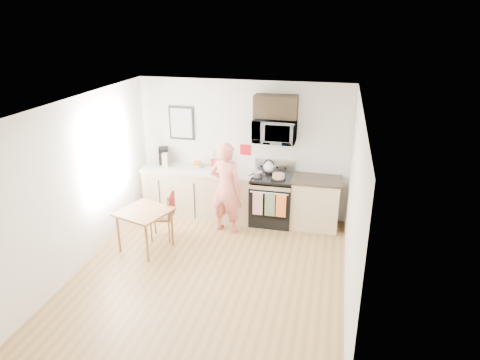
% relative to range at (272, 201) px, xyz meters
% --- Properties ---
extents(floor, '(4.60, 4.60, 0.00)m').
position_rel_range_xyz_m(floor, '(-0.63, -1.98, -0.44)').
color(floor, olive).
rests_on(floor, ground).
extents(back_wall, '(4.00, 0.04, 2.60)m').
position_rel_range_xyz_m(back_wall, '(-0.63, 0.32, 0.86)').
color(back_wall, white).
rests_on(back_wall, floor).
extents(front_wall, '(4.00, 0.04, 2.60)m').
position_rel_range_xyz_m(front_wall, '(-0.63, -4.28, 0.86)').
color(front_wall, white).
rests_on(front_wall, floor).
extents(left_wall, '(0.04, 4.60, 2.60)m').
position_rel_range_xyz_m(left_wall, '(-2.63, -1.98, 0.86)').
color(left_wall, white).
rests_on(left_wall, floor).
extents(right_wall, '(0.04, 4.60, 2.60)m').
position_rel_range_xyz_m(right_wall, '(1.37, -1.98, 0.86)').
color(right_wall, white).
rests_on(right_wall, floor).
extents(ceiling, '(4.00, 4.60, 0.04)m').
position_rel_range_xyz_m(ceiling, '(-0.63, -1.98, 2.16)').
color(ceiling, white).
rests_on(ceiling, back_wall).
extents(window, '(0.06, 1.40, 1.50)m').
position_rel_range_xyz_m(window, '(-2.59, -1.18, 1.11)').
color(window, silver).
rests_on(window, left_wall).
extents(cabinet_left, '(2.10, 0.60, 0.90)m').
position_rel_range_xyz_m(cabinet_left, '(-1.43, 0.02, 0.01)').
color(cabinet_left, tan).
rests_on(cabinet_left, floor).
extents(countertop_left, '(2.14, 0.64, 0.04)m').
position_rel_range_xyz_m(countertop_left, '(-1.43, 0.02, 0.48)').
color(countertop_left, silver).
rests_on(countertop_left, cabinet_left).
extents(cabinet_right, '(0.84, 0.60, 0.90)m').
position_rel_range_xyz_m(cabinet_right, '(0.80, 0.02, 0.01)').
color(cabinet_right, tan).
rests_on(cabinet_right, floor).
extents(countertop_right, '(0.88, 0.64, 0.04)m').
position_rel_range_xyz_m(countertop_right, '(0.80, 0.02, 0.48)').
color(countertop_right, black).
rests_on(countertop_right, cabinet_right).
extents(range, '(0.76, 0.70, 1.16)m').
position_rel_range_xyz_m(range, '(0.00, 0.00, 0.00)').
color(range, black).
rests_on(range, floor).
extents(microwave, '(0.76, 0.51, 0.42)m').
position_rel_range_xyz_m(microwave, '(-0.00, 0.10, 1.32)').
color(microwave, '#ACACB0').
rests_on(microwave, back_wall).
extents(upper_cabinet, '(0.76, 0.35, 0.40)m').
position_rel_range_xyz_m(upper_cabinet, '(-0.00, 0.15, 1.74)').
color(upper_cabinet, black).
rests_on(upper_cabinet, back_wall).
extents(wall_art, '(0.50, 0.04, 0.65)m').
position_rel_range_xyz_m(wall_art, '(-1.83, 0.30, 1.31)').
color(wall_art, black).
rests_on(wall_art, back_wall).
extents(wall_trivet, '(0.20, 0.02, 0.20)m').
position_rel_range_xyz_m(wall_trivet, '(-0.58, 0.31, 0.86)').
color(wall_trivet, '#AE0E18').
rests_on(wall_trivet, back_wall).
extents(person, '(0.68, 0.51, 1.67)m').
position_rel_range_xyz_m(person, '(-0.74, -0.53, 0.40)').
color(person, '#D14739').
rests_on(person, floor).
extents(dining_table, '(0.82, 0.82, 0.70)m').
position_rel_range_xyz_m(dining_table, '(-1.89, -1.46, 0.18)').
color(dining_table, brown).
rests_on(dining_table, floor).
extents(chair, '(0.46, 0.43, 0.86)m').
position_rel_range_xyz_m(chair, '(-1.65, -1.04, 0.12)').
color(chair, brown).
rests_on(chair, floor).
extents(knife_block, '(0.13, 0.17, 0.25)m').
position_rel_range_xyz_m(knife_block, '(-0.97, 0.24, 0.63)').
color(knife_block, brown).
rests_on(knife_block, countertop_left).
extents(utensil_crock, '(0.12, 0.12, 0.35)m').
position_rel_range_xyz_m(utensil_crock, '(-1.18, 0.23, 0.65)').
color(utensil_crock, '#AE0E18').
rests_on(utensil_crock, countertop_left).
extents(fruit_bowl, '(0.27, 0.27, 0.11)m').
position_rel_range_xyz_m(fruit_bowl, '(-1.47, 0.17, 0.55)').
color(fruit_bowl, white).
rests_on(fruit_bowl, countertop_left).
extents(milk_carton, '(0.11, 0.11, 0.27)m').
position_rel_range_xyz_m(milk_carton, '(-2.09, 0.02, 0.64)').
color(milk_carton, tan).
rests_on(milk_carton, countertop_left).
extents(coffee_maker, '(0.25, 0.30, 0.32)m').
position_rel_range_xyz_m(coffee_maker, '(-2.19, 0.17, 0.66)').
color(coffee_maker, black).
rests_on(coffee_maker, countertop_left).
extents(bread_bag, '(0.31, 0.27, 0.10)m').
position_rel_range_xyz_m(bread_bag, '(-0.82, -0.20, 0.56)').
color(bread_bag, tan).
rests_on(bread_bag, countertop_left).
extents(cake, '(0.27, 0.27, 0.09)m').
position_rel_range_xyz_m(cake, '(0.12, -0.09, 0.53)').
color(cake, black).
rests_on(cake, range).
extents(kettle, '(0.21, 0.21, 0.26)m').
position_rel_range_xyz_m(kettle, '(-0.10, 0.18, 0.60)').
color(kettle, white).
rests_on(kettle, range).
extents(pot, '(0.21, 0.32, 0.10)m').
position_rel_range_xyz_m(pot, '(-0.28, -0.08, 0.54)').
color(pot, '#ACACB0').
rests_on(pot, range).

